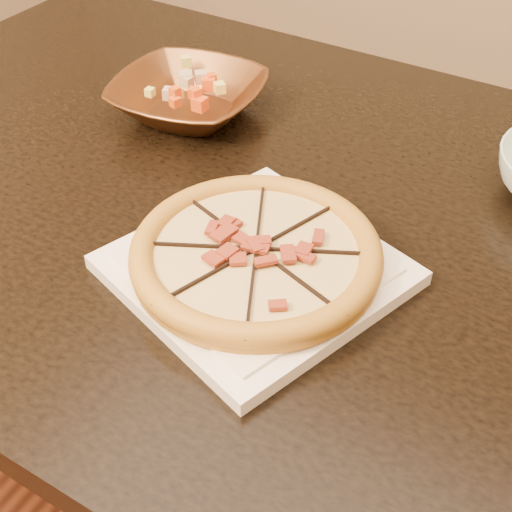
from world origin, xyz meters
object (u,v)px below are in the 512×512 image
object	(u,v)px
dining_table	(259,250)
plate	(256,269)
pizza	(256,253)
bronze_bowl	(189,98)

from	to	relation	value
dining_table	plate	distance (m)	0.20
dining_table	pizza	world-z (taller)	pizza
plate	pizza	bearing A→B (deg)	151.68
plate	pizza	distance (m)	0.02
bronze_bowl	pizza	bearing A→B (deg)	-45.43
bronze_bowl	plate	bearing A→B (deg)	-45.43
dining_table	bronze_bowl	distance (m)	0.27
plate	bronze_bowl	bearing A→B (deg)	134.57
plate	pizza	world-z (taller)	pizza
pizza	dining_table	bearing A→B (deg)	117.71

